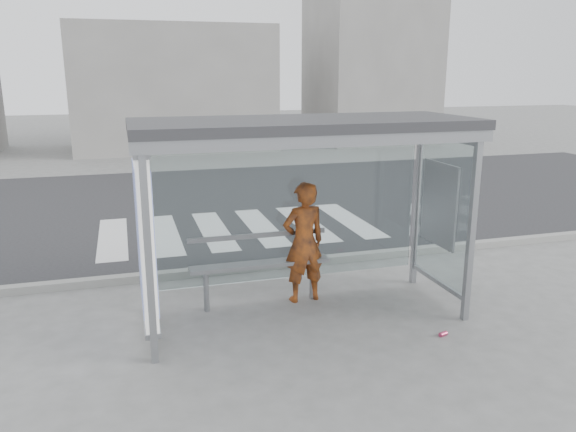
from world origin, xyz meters
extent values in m
plane|color=slate|center=(0.00, 0.00, 0.00)|extent=(80.00, 80.00, 0.00)
cube|color=#262628|center=(0.00, 7.00, 0.00)|extent=(30.00, 10.00, 0.01)
cube|color=gray|center=(0.00, 1.95, 0.06)|extent=(30.00, 0.18, 0.12)
cube|color=silver|center=(-2.50, 4.50, 0.00)|extent=(0.55, 3.00, 0.00)
cube|color=silver|center=(-1.50, 4.50, 0.00)|extent=(0.55, 3.00, 0.00)
cube|color=silver|center=(-0.50, 4.50, 0.00)|extent=(0.55, 3.00, 0.00)
cube|color=silver|center=(0.50, 4.50, 0.00)|extent=(0.55, 3.00, 0.00)
cube|color=silver|center=(1.50, 4.50, 0.00)|extent=(0.55, 3.00, 0.00)
cube|color=silver|center=(2.50, 4.50, 0.00)|extent=(0.55, 3.00, 0.00)
cube|color=gray|center=(-2.00, -0.70, 1.25)|extent=(0.08, 0.08, 2.50)
cube|color=gray|center=(2.00, -0.70, 1.25)|extent=(0.08, 0.08, 2.50)
cube|color=gray|center=(-2.00, 0.70, 1.25)|extent=(0.08, 0.08, 2.50)
cube|color=gray|center=(2.00, 0.70, 1.25)|extent=(0.08, 0.08, 2.50)
cube|color=#2D2D30|center=(0.00, 0.00, 2.56)|extent=(4.25, 1.65, 0.12)
cube|color=gray|center=(0.00, -0.76, 2.45)|extent=(4.25, 0.06, 0.18)
cube|color=white|center=(0.00, 0.70, 1.30)|extent=(3.80, 0.02, 2.00)
cube|color=white|center=(-2.00, 0.00, 1.30)|extent=(0.15, 1.25, 2.00)
cube|color=#3346BA|center=(-1.92, 0.00, 1.30)|extent=(0.01, 1.10, 1.70)
cylinder|color=orange|center=(-1.91, 0.25, 1.55)|extent=(0.02, 0.32, 0.32)
cube|color=white|center=(2.00, 0.00, 1.30)|extent=(0.03, 1.25, 2.00)
cube|color=beige|center=(1.97, 0.05, 1.40)|extent=(0.03, 0.86, 1.16)
cube|color=gray|center=(0.00, 18.00, 2.50)|extent=(8.00, 5.00, 5.00)
cube|color=gray|center=(9.00, 18.00, 3.50)|extent=(5.00, 5.00, 7.00)
imported|color=#C24312|center=(0.16, 0.53, 0.86)|extent=(0.68, 0.49, 1.72)
cube|color=slate|center=(-0.47, 0.54, 0.60)|extent=(1.96, 0.24, 0.05)
cylinder|color=slate|center=(-1.23, 0.54, 0.29)|extent=(0.08, 0.08, 0.57)
cylinder|color=slate|center=(0.29, 0.54, 0.29)|extent=(0.08, 0.08, 0.57)
cube|color=slate|center=(-0.47, 0.66, 0.98)|extent=(1.96, 0.04, 0.07)
cylinder|color=#D13D68|center=(1.47, -1.05, 0.03)|extent=(0.12, 0.09, 0.06)
camera|label=1|loc=(-2.18, -6.61, 3.18)|focal=35.00mm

